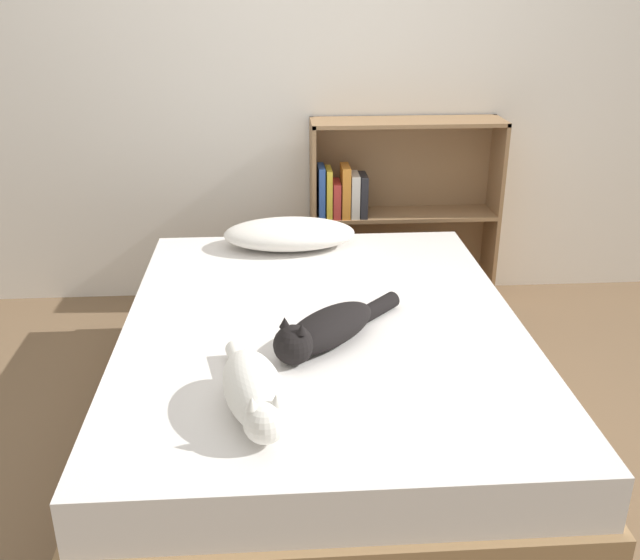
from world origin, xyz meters
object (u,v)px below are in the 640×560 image
object	(u,v)px
bed	(323,381)
cat_light	(254,391)
cat_dark	(325,329)
bookshelf	(393,208)
pillow	(289,234)

from	to	relation	value
bed	cat_light	size ratio (longest dim) A/B	3.48
bed	cat_dark	xyz separation A→B (m)	(-0.00, -0.19, 0.31)
cat_light	cat_dark	distance (m)	0.47
cat_dark	bookshelf	xyz separation A→B (m)	(0.48, 1.49, -0.04)
bed	cat_light	world-z (taller)	cat_light
cat_light	bookshelf	bearing A→B (deg)	147.45
bed	cat_dark	distance (m)	0.37
pillow	cat_light	bearing A→B (deg)	-95.78
cat_light	bookshelf	distance (m)	2.02
cat_light	cat_dark	xyz separation A→B (m)	(0.23, 0.40, -0.02)
bed	bookshelf	world-z (taller)	bookshelf
bookshelf	cat_dark	bearing A→B (deg)	-107.74
pillow	cat_dark	distance (m)	0.97
pillow	cat_light	world-z (taller)	cat_light
bed	pillow	distance (m)	0.85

